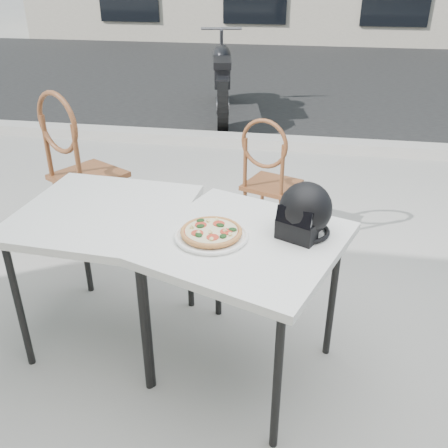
% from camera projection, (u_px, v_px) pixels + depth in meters
% --- Properties ---
extents(ground, '(80.00, 80.00, 0.00)m').
position_uv_depth(ground, '(314.00, 309.00, 3.11)').
color(ground, '#989690').
rests_on(ground, ground).
extents(street_asphalt, '(30.00, 8.00, 0.00)m').
position_uv_depth(street_asphalt, '(319.00, 78.00, 9.21)').
color(street_asphalt, black).
rests_on(street_asphalt, ground).
extents(curb, '(30.00, 0.25, 0.12)m').
position_uv_depth(curb, '(318.00, 145.00, 5.69)').
color(curb, '#A7A49D').
rests_on(curb, ground).
extents(cafe_table_main, '(1.07, 1.07, 0.79)m').
position_uv_depth(cafe_table_main, '(244.00, 252.00, 2.31)').
color(cafe_table_main, white).
rests_on(cafe_table_main, ground).
extents(plate, '(0.35, 0.35, 0.02)m').
position_uv_depth(plate, '(211.00, 236.00, 2.28)').
color(plate, white).
rests_on(plate, cafe_table_main).
extents(pizza, '(0.35, 0.35, 0.04)m').
position_uv_depth(pizza, '(211.00, 231.00, 2.27)').
color(pizza, '#CF8B4B').
rests_on(pizza, plate).
extents(helmet, '(0.33, 0.33, 0.25)m').
position_uv_depth(helmet, '(304.00, 212.00, 2.27)').
color(helmet, black).
rests_on(helmet, cafe_table_main).
extents(cafe_chair_main, '(0.48, 0.48, 0.97)m').
position_uv_depth(cafe_chair_main, '(268.00, 173.00, 3.67)').
color(cafe_chair_main, brown).
rests_on(cafe_chair_main, ground).
extents(cafe_table_side, '(0.89, 0.89, 0.79)m').
position_uv_depth(cafe_table_side, '(104.00, 222.00, 2.58)').
color(cafe_table_side, white).
rests_on(cafe_table_side, ground).
extents(cafe_chair_side, '(0.61, 0.61, 1.17)m').
position_uv_depth(cafe_chair_side, '(76.00, 160.00, 3.59)').
color(cafe_chair_side, brown).
rests_on(cafe_chair_side, ground).
extents(motorcycle, '(0.66, 2.19, 1.10)m').
position_uv_depth(motorcycle, '(222.00, 80.00, 6.79)').
color(motorcycle, black).
rests_on(motorcycle, street_asphalt).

